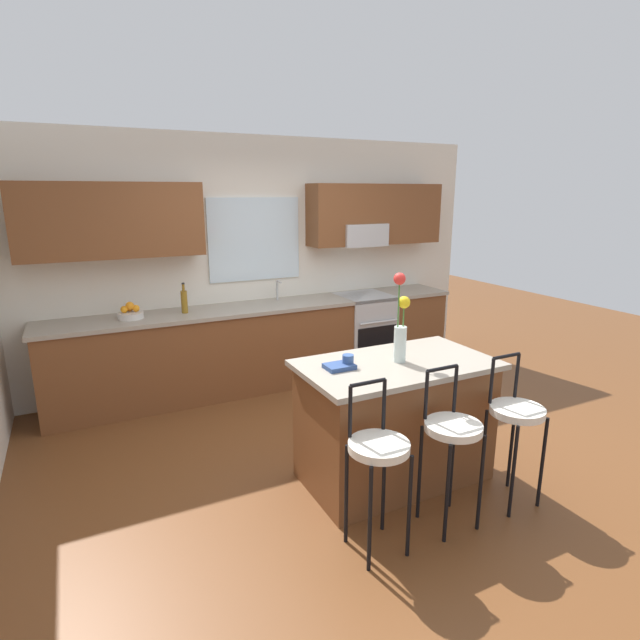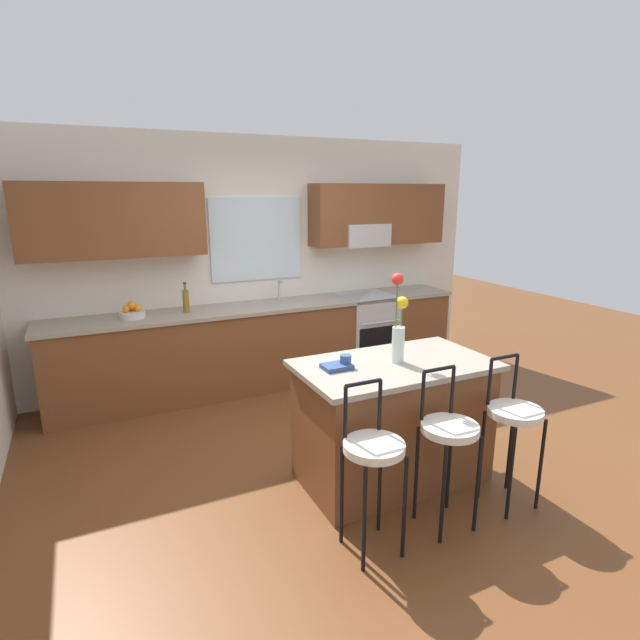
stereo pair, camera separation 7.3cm
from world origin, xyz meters
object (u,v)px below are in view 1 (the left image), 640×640
(bar_stool_near, at_px, (378,454))
(mug_ceramic, at_px, (348,361))
(cookbook, at_px, (339,366))
(fruit_bowl_oranges, at_px, (130,313))
(flower_vase, at_px, (401,325))
(kitchen_island, at_px, (395,420))
(bottle_olive_oil, at_px, (184,301))
(oven_range, at_px, (364,332))
(bar_stool_far, at_px, (516,417))
(bar_stool_middle, at_px, (452,434))

(bar_stool_near, height_order, mug_ceramic, bar_stool_near)
(cookbook, relative_size, fruit_bowl_oranges, 0.83)
(flower_vase, distance_m, cookbook, 0.53)
(kitchen_island, distance_m, mug_ceramic, 0.63)
(kitchen_island, bearing_deg, bottle_olive_oil, 115.35)
(bar_stool_near, xyz_separation_m, mug_ceramic, (0.18, 0.68, 0.33))
(oven_range, distance_m, cookbook, 2.64)
(cookbook, bearing_deg, mug_ceramic, 0.33)
(bar_stool_far, distance_m, flower_vase, 0.99)
(bar_stool_middle, distance_m, cookbook, 0.86)
(oven_range, distance_m, flower_vase, 2.53)
(flower_vase, bearing_deg, mug_ceramic, 171.19)
(fruit_bowl_oranges, bearing_deg, kitchen_island, -54.77)
(mug_ceramic, bearing_deg, kitchen_island, -9.91)
(bar_stool_middle, bearing_deg, bar_stool_near, 180.00)
(kitchen_island, bearing_deg, flower_vase, 10.18)
(bar_stool_near, relative_size, bar_stool_middle, 1.00)
(oven_range, xyz_separation_m, kitchen_island, (-1.06, -2.19, 0.00))
(oven_range, bearing_deg, cookbook, -125.23)
(flower_vase, distance_m, fruit_bowl_oranges, 2.73)
(oven_range, bearing_deg, mug_ceramic, -123.98)
(kitchen_island, relative_size, fruit_bowl_oranges, 5.88)
(kitchen_island, height_order, mug_ceramic, mug_ceramic)
(kitchen_island, relative_size, cookbook, 7.06)
(bar_stool_near, distance_m, flower_vase, 1.01)
(flower_vase, height_order, fruit_bowl_oranges, flower_vase)
(bar_stool_near, distance_m, cookbook, 0.75)
(bottle_olive_oil, bearing_deg, bar_stool_middle, -69.67)
(bar_stool_middle, distance_m, fruit_bowl_oranges, 3.26)
(cookbook, distance_m, fruit_bowl_oranges, 2.43)
(flower_vase, bearing_deg, bottle_olive_oil, 115.85)
(cookbook, xyz_separation_m, bottle_olive_oil, (-0.61, 2.15, 0.11))
(kitchen_island, relative_size, bottle_olive_oil, 4.57)
(kitchen_island, height_order, bottle_olive_oil, bottle_olive_oil)
(cookbook, distance_m, bottle_olive_oil, 2.24)
(bar_stool_far, xyz_separation_m, mug_ceramic, (-0.92, 0.68, 0.33))
(bar_stool_far, height_order, flower_vase, flower_vase)
(bar_stool_far, bearing_deg, bar_stool_middle, 180.00)
(mug_ceramic, bearing_deg, bar_stool_near, -104.85)
(cookbook, height_order, fruit_bowl_oranges, fruit_bowl_oranges)
(fruit_bowl_oranges, height_order, bottle_olive_oil, bottle_olive_oil)
(kitchen_island, height_order, bar_stool_near, bar_stool_near)
(cookbook, height_order, bottle_olive_oil, bottle_olive_oil)
(flower_vase, bearing_deg, kitchen_island, -169.82)
(bottle_olive_oil, bearing_deg, bar_stool_far, -60.54)
(cookbook, bearing_deg, kitchen_island, -8.33)
(bar_stool_middle, bearing_deg, fruit_bowl_oranges, 118.92)
(oven_range, bearing_deg, bar_stool_near, -119.88)
(bar_stool_near, relative_size, cookbook, 5.21)
(mug_ceramic, bearing_deg, bar_stool_far, -36.55)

